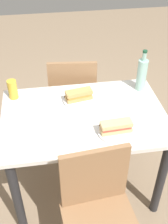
% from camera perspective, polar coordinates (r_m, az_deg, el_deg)
% --- Properties ---
extents(ground_plane, '(8.00, 8.00, 0.00)m').
position_cam_1_polar(ground_plane, '(2.40, 0.00, -14.02)').
color(ground_plane, '#8C755B').
extents(dining_table, '(1.08, 0.73, 0.72)m').
position_cam_1_polar(dining_table, '(1.96, 0.00, -3.27)').
color(dining_table, silver).
rests_on(dining_table, ground).
extents(chair_far, '(0.44, 0.44, 0.86)m').
position_cam_1_polar(chair_far, '(2.47, -2.21, 3.41)').
color(chair_far, '#936B47').
rests_on(chair_far, ground).
extents(chair_near, '(0.44, 0.44, 0.86)m').
position_cam_1_polar(chair_near, '(1.68, 2.93, -18.81)').
color(chair_near, '#936B47').
rests_on(chair_near, ground).
extents(plate_near, '(0.22, 0.22, 0.01)m').
position_cam_1_polar(plate_near, '(1.75, 6.29, -3.91)').
color(plate_near, white).
rests_on(plate_near, dining_table).
extents(baguette_sandwich_near, '(0.19, 0.08, 0.07)m').
position_cam_1_polar(baguette_sandwich_near, '(1.73, 6.39, -2.89)').
color(baguette_sandwich_near, '#DBB77A').
rests_on(baguette_sandwich_near, plate_near).
extents(knife_near, '(0.18, 0.03, 0.01)m').
position_cam_1_polar(knife_near, '(1.78, 5.49, -2.63)').
color(knife_near, silver).
rests_on(knife_near, plate_near).
extents(plate_far, '(0.22, 0.22, 0.01)m').
position_cam_1_polar(plate_far, '(2.00, -1.01, 2.43)').
color(plate_far, white).
rests_on(plate_far, dining_table).
extents(baguette_sandwich_far, '(0.19, 0.10, 0.07)m').
position_cam_1_polar(baguette_sandwich_far, '(1.97, -1.03, 3.40)').
color(baguette_sandwich_far, tan).
rests_on(baguette_sandwich_far, plate_far).
extents(knife_far, '(0.18, 0.04, 0.01)m').
position_cam_1_polar(knife_far, '(2.03, -1.76, 3.39)').
color(knife_far, silver).
rests_on(knife_far, plate_far).
extents(water_bottle, '(0.07, 0.07, 0.31)m').
position_cam_1_polar(water_bottle, '(2.10, 11.39, 7.37)').
color(water_bottle, '#99C6B7').
rests_on(water_bottle, dining_table).
extents(beer_glass, '(0.07, 0.07, 0.14)m').
position_cam_1_polar(beer_glass, '(2.05, -13.95, 4.37)').
color(beer_glass, gold).
rests_on(beer_glass, dining_table).
extents(paper_napkin, '(0.16, 0.16, 0.00)m').
position_cam_1_polar(paper_napkin, '(1.82, 14.34, -3.61)').
color(paper_napkin, white).
rests_on(paper_napkin, dining_table).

